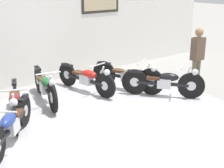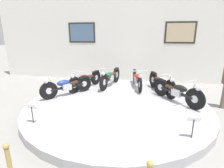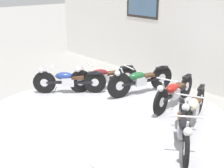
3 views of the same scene
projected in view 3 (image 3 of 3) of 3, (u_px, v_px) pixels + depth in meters
ground_plane at (103, 128)px, 6.97m from camera, size 60.00×60.00×0.00m
display_platform at (103, 123)px, 6.93m from camera, size 5.72×5.72×0.22m
back_wall at (208, 15)px, 8.64m from camera, size 14.00×0.22×4.37m
motorcycle_blue at (68, 80)px, 8.33m from camera, size 1.30×1.53×0.78m
motorcycle_maroon at (103, 77)px, 8.58m from camera, size 0.78×1.87×0.79m
motorcycle_green at (140, 80)px, 8.26m from camera, size 0.60×1.99×0.81m
motorcycle_red at (174, 91)px, 7.47m from camera, size 0.58×1.94×0.79m
motorcycle_cream at (193, 108)px, 6.49m from camera, size 0.81×1.89×0.81m
motorcycle_black at (184, 128)px, 5.66m from camera, size 1.32×1.56×0.79m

